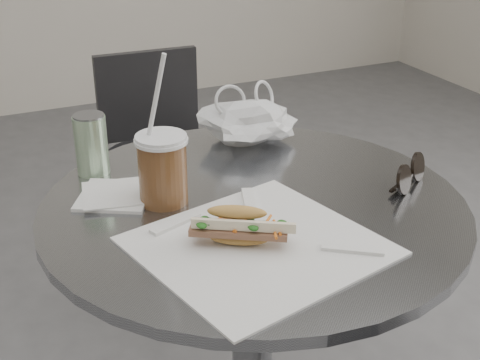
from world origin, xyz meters
name	(u,v)px	position (x,y,z in m)	size (l,w,h in m)	color
cafe_table	(253,326)	(0.00, 0.20, 0.47)	(0.76, 0.76, 0.74)	slate
chair_far	(166,196)	(0.10, 1.03, 0.34)	(0.40, 0.41, 0.77)	#2C2C2E
sandwich_paper	(258,246)	(-0.06, 0.06, 0.74)	(0.35, 0.33, 0.00)	white
banh_mi	(238,226)	(-0.09, 0.08, 0.77)	(0.20, 0.16, 0.06)	tan
iced_coffee	(162,168)	(-0.14, 0.27, 0.81)	(0.09, 0.09, 0.27)	brown
sunglasses	(409,175)	(0.29, 0.14, 0.76)	(0.12, 0.08, 0.06)	black
plastic_bag	(251,124)	(0.11, 0.44, 0.79)	(0.19, 0.15, 0.10)	silver
napkin_stack	(115,195)	(-0.22, 0.32, 0.74)	(0.17, 0.17, 0.01)	white
drink_can	(91,144)	(-0.23, 0.44, 0.80)	(0.06, 0.06, 0.12)	#68A45F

